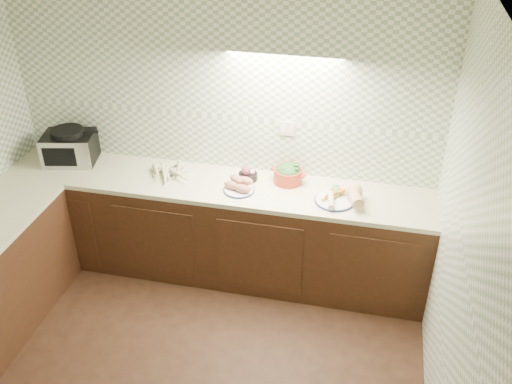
% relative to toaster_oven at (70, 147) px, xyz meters
% --- Properties ---
extents(room, '(3.60, 3.60, 2.60)m').
position_rel_toaster_oven_xyz_m(room, '(1.33, -1.59, 0.58)').
color(room, black).
rests_on(room, ground).
extents(counter, '(3.60, 3.60, 0.90)m').
position_rel_toaster_oven_xyz_m(counter, '(0.65, -0.91, -0.59)').
color(counter, black).
rests_on(counter, ground).
extents(toaster_oven, '(0.49, 0.42, 0.31)m').
position_rel_toaster_oven_xyz_m(toaster_oven, '(0.00, 0.00, 0.00)').
color(toaster_oven, black).
rests_on(toaster_oven, counter).
extents(parsnip_pile, '(0.42, 0.40, 0.08)m').
position_rel_toaster_oven_xyz_m(parsnip_pile, '(0.90, -0.06, -0.11)').
color(parsnip_pile, beige).
rests_on(parsnip_pile, counter).
extents(sweet_potato_plate, '(0.26, 0.25, 0.12)m').
position_rel_toaster_oven_xyz_m(sweet_potato_plate, '(1.56, -0.15, -0.10)').
color(sweet_potato_plate, '#152145').
rests_on(sweet_potato_plate, counter).
extents(onion_bowl, '(0.16, 0.16, 0.12)m').
position_rel_toaster_oven_xyz_m(onion_bowl, '(1.59, 0.03, -0.10)').
color(onion_bowl, black).
rests_on(onion_bowl, counter).
extents(dutch_oven, '(0.30, 0.30, 0.17)m').
position_rel_toaster_oven_xyz_m(dutch_oven, '(1.92, 0.06, -0.06)').
color(dutch_oven, '#AD2E1B').
rests_on(dutch_oven, counter).
extents(veg_plate, '(0.39, 0.37, 0.15)m').
position_rel_toaster_oven_xyz_m(veg_plate, '(2.40, -0.12, -0.09)').
color(veg_plate, '#152145').
rests_on(veg_plate, counter).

